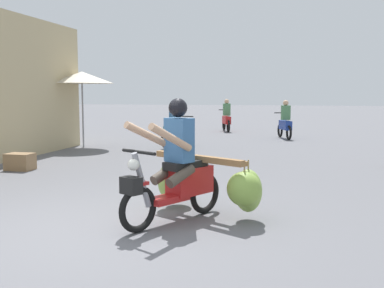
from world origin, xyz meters
name	(u,v)px	position (x,y,z in m)	size (l,w,h in m)	color
ground_plane	(95,233)	(0.00, 0.00, 0.00)	(120.00, 120.00, 0.00)	slate
motorbike_main_loaded	(196,177)	(0.99, 0.97, 0.53)	(1.71, 1.98, 1.58)	black
motorbike_distant_ahead_left	(285,123)	(1.76, 12.12, 0.57)	(0.70, 1.56, 1.40)	black
motorbike_distant_ahead_right	(176,129)	(-1.40, 8.69, 0.57)	(0.74, 1.54, 1.40)	black
motorbike_distant_far_ahead	(226,118)	(-0.82, 14.83, 0.57)	(0.71, 1.56, 1.40)	black
market_umbrella_near_shop	(82,78)	(-4.13, 7.98, 2.11)	(1.90, 1.90, 2.29)	#99999E
produce_crate	(20,162)	(-3.53, 3.80, 0.18)	(0.56, 0.40, 0.36)	olive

